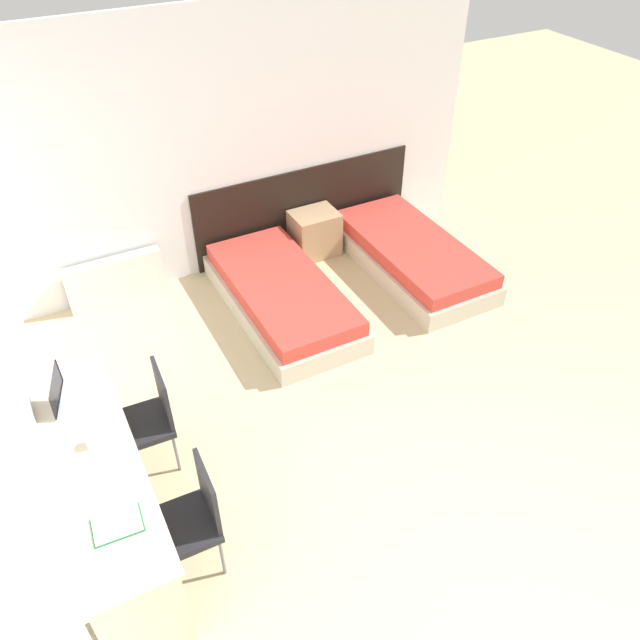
% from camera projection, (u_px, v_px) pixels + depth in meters
% --- Properties ---
extents(ground_plane, '(20.00, 20.00, 0.00)m').
position_uv_depth(ground_plane, '(491.00, 590.00, 4.08)').
color(ground_plane, beige).
extents(wall_back, '(5.63, 0.05, 2.70)m').
position_uv_depth(wall_back, '(227.00, 147.00, 6.21)').
color(wall_back, white).
rests_on(wall_back, ground_plane).
extents(wall_left, '(0.05, 5.35, 2.70)m').
position_uv_depth(wall_left, '(3.00, 352.00, 3.86)').
color(wall_left, white).
rests_on(wall_left, ground_plane).
extents(headboard_panel, '(2.62, 0.03, 0.94)m').
position_uv_depth(headboard_panel, '(305.00, 207.00, 7.05)').
color(headboard_panel, black).
rests_on(headboard_panel, ground_plane).
extents(bed_near_window, '(0.95, 2.00, 0.37)m').
position_uv_depth(bed_near_window, '(282.00, 296.00, 6.24)').
color(bed_near_window, beige).
rests_on(bed_near_window, ground_plane).
extents(bed_near_door, '(0.95, 2.00, 0.37)m').
position_uv_depth(bed_near_door, '(412.00, 256.00, 6.81)').
color(bed_near_door, beige).
rests_on(bed_near_door, ground_plane).
extents(nightstand, '(0.51, 0.40, 0.51)m').
position_uv_depth(nightstand, '(315.00, 233.00, 7.02)').
color(nightstand, tan).
rests_on(nightstand, ground_plane).
extents(radiator, '(0.97, 0.12, 0.50)m').
position_uv_depth(radiator, '(116.00, 280.00, 6.33)').
color(radiator, silver).
rests_on(radiator, ground_plane).
extents(desk, '(0.54, 2.01, 0.78)m').
position_uv_depth(desk, '(99.00, 476.00, 4.04)').
color(desk, beige).
rests_on(desk, ground_plane).
extents(chair_near_laptop, '(0.44, 0.44, 0.88)m').
position_uv_depth(chair_near_laptop, '(149.00, 416.00, 4.60)').
color(chair_near_laptop, '#232328').
rests_on(chair_near_laptop, ground_plane).
extents(chair_near_notebook, '(0.43, 0.43, 0.88)m').
position_uv_depth(chair_near_notebook, '(192.00, 516.00, 3.94)').
color(chair_near_notebook, '#232328').
rests_on(chair_near_notebook, ground_plane).
extents(laptop, '(0.35, 0.24, 0.33)m').
position_uv_depth(laptop, '(70.00, 397.00, 4.26)').
color(laptop, silver).
rests_on(laptop, desk).
extents(open_notebook, '(0.30, 0.22, 0.02)m').
position_uv_depth(open_notebook, '(117.00, 525.00, 3.56)').
color(open_notebook, '#236B3D').
rests_on(open_notebook, desk).
extents(mug, '(0.08, 0.08, 0.09)m').
position_uv_depth(mug, '(92.00, 441.00, 3.99)').
color(mug, white).
rests_on(mug, desk).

